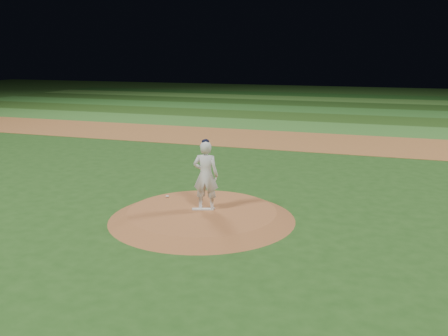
# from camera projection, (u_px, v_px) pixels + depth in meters

# --- Properties ---
(ground) EXTENTS (120.00, 120.00, 0.00)m
(ground) POSITION_uv_depth(u_px,v_px,m) (202.00, 219.00, 14.79)
(ground) COLOR #224D18
(ground) RESTS_ON ground
(infield_dirt_band) EXTENTS (70.00, 6.00, 0.02)m
(infield_dirt_band) POSITION_uv_depth(u_px,v_px,m) (294.00, 141.00, 27.67)
(infield_dirt_band) COLOR #A26432
(infield_dirt_band) RESTS_ON ground
(outfield_stripe_0) EXTENTS (70.00, 5.00, 0.02)m
(outfield_stripe_0) POSITION_uv_depth(u_px,v_px,m) (311.00, 127.00, 32.74)
(outfield_stripe_0) COLOR #38772B
(outfield_stripe_0) RESTS_ON ground
(outfield_stripe_1) EXTENTS (70.00, 5.00, 0.02)m
(outfield_stripe_1) POSITION_uv_depth(u_px,v_px,m) (322.00, 118.00, 37.34)
(outfield_stripe_1) COLOR #254B18
(outfield_stripe_1) RESTS_ON ground
(outfield_stripe_2) EXTENTS (70.00, 5.00, 0.02)m
(outfield_stripe_2) POSITION_uv_depth(u_px,v_px,m) (330.00, 110.00, 41.95)
(outfield_stripe_2) COLOR #2C6825
(outfield_stripe_2) RESTS_ON ground
(outfield_stripe_3) EXTENTS (70.00, 5.00, 0.02)m
(outfield_stripe_3) POSITION_uv_depth(u_px,v_px,m) (337.00, 105.00, 46.55)
(outfield_stripe_3) COLOR #1F4315
(outfield_stripe_3) RESTS_ON ground
(outfield_stripe_4) EXTENTS (70.00, 5.00, 0.02)m
(outfield_stripe_4) POSITION_uv_depth(u_px,v_px,m) (343.00, 100.00, 51.15)
(outfield_stripe_4) COLOR #3E772B
(outfield_stripe_4) RESTS_ON ground
(outfield_stripe_5) EXTENTS (70.00, 5.00, 0.02)m
(outfield_stripe_5) POSITION_uv_depth(u_px,v_px,m) (347.00, 96.00, 55.76)
(outfield_stripe_5) COLOR #1B4B18
(outfield_stripe_5) RESTS_ON ground
(pitchers_mound) EXTENTS (5.50, 5.50, 0.25)m
(pitchers_mound) POSITION_uv_depth(u_px,v_px,m) (202.00, 215.00, 14.76)
(pitchers_mound) COLOR #A25D32
(pitchers_mound) RESTS_ON ground
(pitching_rubber) EXTENTS (0.65, 0.35, 0.03)m
(pitching_rubber) POSITION_uv_depth(u_px,v_px,m) (203.00, 209.00, 14.82)
(pitching_rubber) COLOR silver
(pitching_rubber) RESTS_ON pitchers_mound
(rosin_bag) EXTENTS (0.11, 0.11, 0.06)m
(rosin_bag) POSITION_uv_depth(u_px,v_px,m) (167.00, 196.00, 16.07)
(rosin_bag) COLOR beige
(rosin_bag) RESTS_ON pitchers_mound
(pitcher_on_mound) EXTENTS (0.81, 0.59, 2.11)m
(pitcher_on_mound) POSITION_uv_depth(u_px,v_px,m) (206.00, 175.00, 14.67)
(pitcher_on_mound) COLOR silver
(pitcher_on_mound) RESTS_ON pitchers_mound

